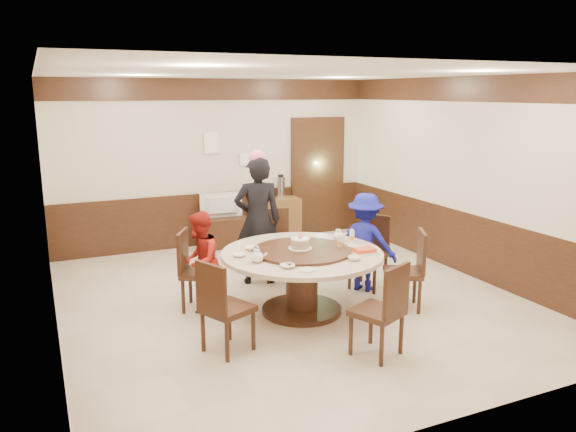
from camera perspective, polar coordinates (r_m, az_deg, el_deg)
name	(u,v)px	position (r m, az deg, el deg)	size (l,w,h in m)	color
room	(290,216)	(6.95, 0.25, -0.02)	(6.00, 6.04, 2.84)	beige
banquet_table	(302,269)	(6.66, 1.42, -5.45)	(1.90, 1.90, 0.78)	#331C10
chair_0	(369,265)	(7.65, 8.19, -4.98)	(0.61, 0.61, 0.97)	#331C10
chair_1	(277,257)	(7.94, -1.09, -4.20)	(0.51, 0.52, 0.97)	#331C10
chair_2	(199,284)	(6.93, -9.00, -6.88)	(0.60, 0.60, 0.97)	#331C10
chair_3	(226,323)	(5.79, -6.29, -10.76)	(0.59, 0.58, 0.97)	#331C10
chair_4	(378,326)	(5.75, 9.17, -11.01)	(0.58, 0.59, 0.97)	#331C10
chair_5	(404,284)	(7.00, 11.73, -6.78)	(0.60, 0.59, 0.97)	#331C10
person_standing	(258,221)	(7.62, -3.10, -0.47)	(0.64, 0.42, 1.75)	black
person_red	(200,261)	(6.81, -8.93, -4.57)	(0.59, 0.46, 1.21)	#A61D16
person_blue	(365,242)	(7.46, 7.84, -2.64)	(0.84, 0.48, 1.30)	navy
birthday_cake	(300,243)	(6.60, 1.24, -2.79)	(0.28, 0.28, 0.19)	white
teapot_left	(257,257)	(6.19, -3.19, -4.18)	(0.17, 0.15, 0.13)	white
teapot_right	(338,236)	(7.09, 5.14, -2.06)	(0.17, 0.15, 0.13)	white
bowl_0	(251,248)	(6.69, -3.74, -3.28)	(0.16, 0.16, 0.04)	white
bowl_1	(354,258)	(6.31, 6.75, -4.27)	(0.15, 0.15, 0.05)	white
bowl_2	(287,266)	(6.00, -0.05, -5.11)	(0.15, 0.15, 0.04)	white
bowl_3	(353,247)	(6.78, 6.62, -3.12)	(0.14, 0.14, 0.04)	white
bowl_4	(240,255)	(6.42, -4.93, -3.98)	(0.15, 0.15, 0.04)	white
saucer_near	(307,270)	(5.93, 1.98, -5.47)	(0.18, 0.18, 0.01)	white
saucer_far	(317,237)	(7.22, 2.93, -2.19)	(0.18, 0.18, 0.01)	white
shrimp_platter	(365,251)	(6.57, 7.79, -3.58)	(0.30, 0.20, 0.06)	white
bottle_0	(340,242)	(6.72, 5.29, -2.69)	(0.06, 0.06, 0.16)	white
bottle_1	(352,237)	(6.99, 6.51, -2.12)	(0.06, 0.06, 0.16)	white
tv_stand	(223,232)	(9.62, -6.62, -1.63)	(0.85, 0.45, 0.50)	#331C10
television	(222,206)	(9.52, -6.69, 1.06)	(0.73, 0.10, 0.42)	gray
side_cabinet	(277,219)	(9.96, -1.15, -0.32)	(0.80, 0.40, 0.75)	brown
thermos	(281,187)	(9.88, -0.74, 2.92)	(0.15, 0.15, 0.38)	silver
notice_left	(212,143)	(9.54, -7.78, 7.36)	(0.25, 0.00, 0.35)	white
notice_right	(248,159)	(9.77, -4.05, 5.80)	(0.30, 0.00, 0.22)	white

